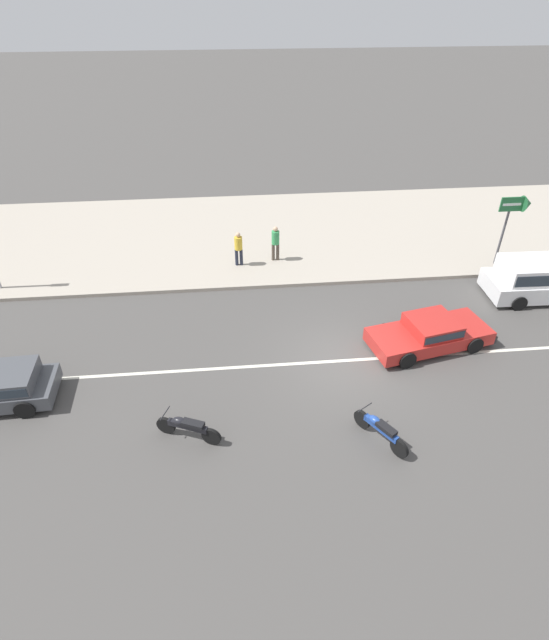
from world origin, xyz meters
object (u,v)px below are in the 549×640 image
(arrow_signboard, at_px, (522,208))
(pedestrian_by_shop, at_px, (238,246))
(motorcycle_1, at_px, (187,427))
(minivan_white_4, at_px, (543,278))
(motorcycle_2, at_px, (380,429))
(pedestrian_mid_kerb, at_px, (275,241))
(sedan_red_1, at_px, (430,333))

(arrow_signboard, bearing_deg, pedestrian_by_shop, 175.19)
(motorcycle_1, bearing_deg, minivan_white_4, 24.25)
(motorcycle_2, bearing_deg, arrow_signboard, 48.34)
(motorcycle_1, height_order, pedestrian_mid_kerb, pedestrian_mid_kerb)
(pedestrian_mid_kerb, bearing_deg, sedan_red_1, -53.86)
(minivan_white_4, relative_size, motorcycle_1, 2.57)
(sedan_red_1, distance_m, pedestrian_mid_kerb, 8.04)
(motorcycle_2, height_order, pedestrian_mid_kerb, pedestrian_mid_kerb)
(minivan_white_4, relative_size, pedestrian_by_shop, 3.06)
(sedan_red_1, distance_m, arrow_signboard, 7.76)
(sedan_red_1, bearing_deg, motorcycle_1, -157.03)
(pedestrian_mid_kerb, xyz_separation_m, pedestrian_by_shop, (-1.63, -0.31, -0.03))
(arrow_signboard, relative_size, pedestrian_by_shop, 2.01)
(minivan_white_4, xyz_separation_m, arrow_signboard, (-0.16, 2.49, 1.89))
(sedan_red_1, height_order, minivan_white_4, minivan_white_4)
(motorcycle_1, bearing_deg, sedan_red_1, 22.97)
(minivan_white_4, height_order, motorcycle_1, minivan_white_4)
(pedestrian_mid_kerb, bearing_deg, arrow_signboard, -7.33)
(motorcycle_2, relative_size, pedestrian_by_shop, 1.08)
(sedan_red_1, height_order, arrow_signboard, arrow_signboard)
(sedan_red_1, distance_m, pedestrian_by_shop, 8.87)
(sedan_red_1, relative_size, pedestrian_by_shop, 2.95)
(motorcycle_1, relative_size, arrow_signboard, 0.59)
(minivan_white_4, height_order, motorcycle_2, minivan_white_4)
(sedan_red_1, bearing_deg, pedestrian_mid_kerb, 126.14)
(minivan_white_4, xyz_separation_m, motorcycle_1, (-13.67, -6.16, -0.42))
(motorcycle_2, relative_size, pedestrian_mid_kerb, 1.04)
(minivan_white_4, bearing_deg, sedan_red_1, -153.90)
(motorcycle_2, bearing_deg, sedan_red_1, 54.67)
(minivan_white_4, distance_m, motorcycle_2, 10.77)
(arrow_signboard, bearing_deg, pedestrian_mid_kerb, 172.67)
(arrow_signboard, bearing_deg, minivan_white_4, -86.24)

